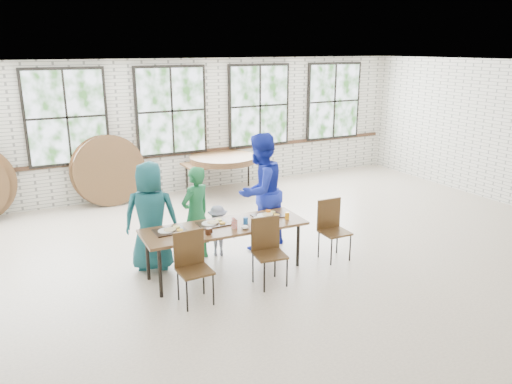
% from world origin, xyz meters
% --- Properties ---
extents(room, '(12.00, 12.00, 12.00)m').
position_xyz_m(room, '(0.00, 4.44, 1.83)').
color(room, beige).
rests_on(room, ground).
extents(dining_table, '(2.43, 0.88, 0.74)m').
position_xyz_m(dining_table, '(-0.72, 0.00, 0.69)').
color(dining_table, brown).
rests_on(dining_table, ground).
extents(chair_near_left, '(0.43, 0.41, 0.95)m').
position_xyz_m(chair_near_left, '(-1.45, -0.56, 0.56)').
color(chair_near_left, '#472F17').
rests_on(chair_near_left, ground).
extents(chair_near_right, '(0.47, 0.46, 0.95)m').
position_xyz_m(chair_near_right, '(-0.32, -0.55, 0.56)').
color(chair_near_right, '#472F17').
rests_on(chair_near_right, ground).
extents(chair_spare, '(0.43, 0.42, 0.95)m').
position_xyz_m(chair_spare, '(1.00, -0.26, 0.56)').
color(chair_spare, '#472F17').
rests_on(chair_spare, ground).
extents(adult_teal, '(0.95, 0.81, 1.66)m').
position_xyz_m(adult_teal, '(-1.62, 0.65, 0.83)').
color(adult_teal, '#1C526A').
rests_on(adult_teal, ground).
extents(adult_green, '(0.65, 0.55, 1.51)m').
position_xyz_m(adult_green, '(-0.92, 0.65, 0.75)').
color(adult_green, '#1C6B3A').
rests_on(adult_green, ground).
extents(toddler, '(0.61, 0.47, 0.83)m').
position_xyz_m(toddler, '(-0.56, 0.65, 0.42)').
color(toddler, '#141C41').
rests_on(toddler, ground).
extents(adult_blue, '(1.15, 1.04, 1.93)m').
position_xyz_m(adult_blue, '(0.21, 0.65, 0.96)').
color(adult_blue, '#1827A8').
rests_on(adult_blue, ground).
extents(storage_table, '(1.82, 0.81, 0.74)m').
position_xyz_m(storage_table, '(0.97, 3.85, 0.69)').
color(storage_table, brown).
rests_on(storage_table, ground).
extents(tabletop_clutter, '(1.98, 0.61, 0.11)m').
position_xyz_m(tabletop_clutter, '(-0.59, -0.01, 0.77)').
color(tabletop_clutter, black).
rests_on(tabletop_clutter, dining_table).
extents(round_tops_stacked, '(1.50, 1.50, 0.13)m').
position_xyz_m(round_tops_stacked, '(0.97, 3.85, 0.80)').
color(round_tops_stacked, brown).
rests_on(round_tops_stacked, storage_table).
extents(round_tops_leaning, '(4.15, 0.44, 1.50)m').
position_xyz_m(round_tops_leaning, '(-2.80, 4.19, 0.73)').
color(round_tops_leaning, brown).
rests_on(round_tops_leaning, ground).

